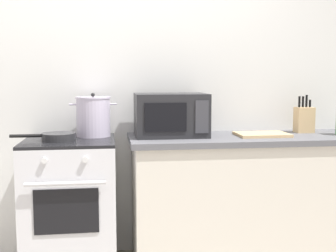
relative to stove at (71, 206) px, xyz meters
name	(u,v)px	position (x,y,z in m)	size (l,w,h in m)	color
back_wall	(159,88)	(0.65, 0.37, 0.79)	(4.40, 0.10, 2.50)	silver
lower_cabinet_right	(247,201)	(1.25, 0.02, -0.02)	(1.64, 0.56, 0.88)	beige
countertop_right	(249,138)	(1.25, 0.02, 0.44)	(1.70, 0.60, 0.04)	#59595E
stove	(71,206)	(0.00, 0.00, 0.00)	(0.60, 0.64, 0.92)	silver
stock_pot	(93,117)	(0.16, 0.14, 0.60)	(0.33, 0.24, 0.31)	silver
frying_pan	(58,137)	(-0.07, -0.04, 0.48)	(0.42, 0.22, 0.05)	#28282B
microwave	(171,115)	(0.70, 0.08, 0.61)	(0.50, 0.37, 0.30)	#232326
cutting_board	(262,134)	(1.34, 0.00, 0.47)	(0.36, 0.26, 0.02)	tan
knife_block	(304,119)	(1.72, 0.14, 0.56)	(0.13, 0.10, 0.28)	tan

